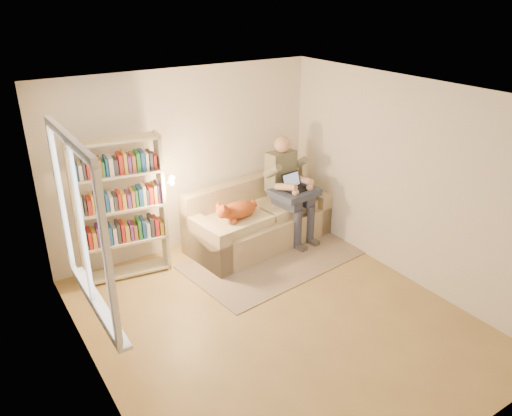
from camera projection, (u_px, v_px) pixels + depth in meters
floor at (276, 319)px, 5.84m from camera, size 4.50×4.50×0.00m
ceiling at (280, 96)px, 4.78m from camera, size 4.00×4.50×0.02m
wall_left at (89, 272)px, 4.31m from camera, size 0.02×4.50×2.60m
wall_right at (407, 182)px, 6.30m from camera, size 0.02×4.50×2.60m
wall_back at (186, 162)px, 7.03m from camera, size 4.00×0.02×2.60m
wall_front at (458, 331)px, 3.58m from camera, size 4.00×0.02×2.60m
window at (87, 253)px, 4.46m from camera, size 0.12×1.52×1.69m
sofa at (257, 222)px, 7.48m from camera, size 2.25×1.22×0.91m
person at (288, 183)px, 7.40m from camera, size 0.51×0.75×1.58m
cat at (235, 211)px, 6.92m from camera, size 0.80×0.35×0.30m
blanket at (297, 192)px, 7.35m from camera, size 0.69×0.59×0.10m
laptop at (297, 185)px, 7.32m from camera, size 0.36×0.32×0.28m
bookshelf at (120, 203)px, 6.32m from camera, size 1.26×0.52×1.90m
rug at (274, 259)px, 7.11m from camera, size 2.59×1.71×0.01m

